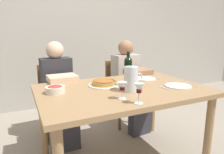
# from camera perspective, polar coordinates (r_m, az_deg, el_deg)

# --- Properties ---
(back_wall) EXTENTS (8.00, 0.10, 2.80)m
(back_wall) POSITION_cam_1_polar(r_m,az_deg,el_deg) (3.62, -12.06, 14.45)
(back_wall) COLOR #B2ADA3
(back_wall) RESTS_ON ground
(dining_table) EXTENTS (1.50, 1.00, 0.76)m
(dining_table) POSITION_cam_1_polar(r_m,az_deg,el_deg) (1.88, 2.88, -5.84)
(dining_table) COLOR #9E7A51
(dining_table) RESTS_ON ground
(wine_bottle) EXTENTS (0.07, 0.07, 0.33)m
(wine_bottle) POSITION_cam_1_polar(r_m,az_deg,el_deg) (1.88, 4.52, 1.47)
(wine_bottle) COLOR black
(wine_bottle) RESTS_ON dining_table
(water_pitcher) EXTENTS (0.17, 0.12, 0.22)m
(water_pitcher) POSITION_cam_1_polar(r_m,az_deg,el_deg) (1.74, 5.38, -0.99)
(water_pitcher) COLOR silver
(water_pitcher) RESTS_ON dining_table
(baked_tart) EXTENTS (0.29, 0.29, 0.06)m
(baked_tart) POSITION_cam_1_polar(r_m,az_deg,el_deg) (1.93, -2.33, -1.63)
(baked_tart) COLOR white
(baked_tart) RESTS_ON dining_table
(salad_bowl) EXTENTS (0.16, 0.16, 0.07)m
(salad_bowl) POSITION_cam_1_polar(r_m,az_deg,el_deg) (1.77, -15.68, -3.28)
(salad_bowl) COLOR silver
(salad_bowl) RESTS_ON dining_table
(wine_glass_left_diner) EXTENTS (0.07, 0.07, 0.15)m
(wine_glass_left_diner) POSITION_cam_1_polar(r_m,az_deg,el_deg) (1.44, 7.60, -3.43)
(wine_glass_left_diner) COLOR silver
(wine_glass_left_diner) RESTS_ON dining_table
(wine_glass_right_diner) EXTENTS (0.07, 0.07, 0.13)m
(wine_glass_right_diner) POSITION_cam_1_polar(r_m,az_deg,el_deg) (1.53, 2.92, -2.82)
(wine_glass_right_diner) COLOR silver
(wine_glass_right_diner) RESTS_ON dining_table
(dinner_plate_left_setting) EXTENTS (0.24, 0.24, 0.01)m
(dinner_plate_left_setting) POSITION_cam_1_polar(r_m,az_deg,el_deg) (2.00, 18.06, -2.42)
(dinner_plate_left_setting) COLOR white
(dinner_plate_left_setting) RESTS_ON dining_table
(dinner_plate_right_setting) EXTENTS (0.23, 0.23, 0.01)m
(dinner_plate_right_setting) POSITION_cam_1_polar(r_m,az_deg,el_deg) (2.23, 9.20, -0.44)
(dinner_plate_right_setting) COLOR white
(dinner_plate_right_setting) RESTS_ON dining_table
(fork_left_setting) EXTENTS (0.04, 0.16, 0.00)m
(fork_left_setting) POSITION_cam_1_polar(r_m,az_deg,el_deg) (1.90, 14.75, -3.07)
(fork_left_setting) COLOR silver
(fork_left_setting) RESTS_ON dining_table
(knife_left_setting) EXTENTS (0.03, 0.18, 0.00)m
(knife_left_setting) POSITION_cam_1_polar(r_m,az_deg,el_deg) (2.10, 21.05, -2.02)
(knife_left_setting) COLOR silver
(knife_left_setting) RESTS_ON dining_table
(knife_right_setting) EXTENTS (0.01, 0.18, 0.00)m
(knife_right_setting) POSITION_cam_1_polar(r_m,az_deg,el_deg) (2.32, 12.26, -0.16)
(knife_right_setting) COLOR silver
(knife_right_setting) RESTS_ON dining_table
(spoon_right_setting) EXTENTS (0.02, 0.16, 0.00)m
(spoon_right_setting) POSITION_cam_1_polar(r_m,az_deg,el_deg) (2.15, 5.90, -0.91)
(spoon_right_setting) COLOR silver
(spoon_right_setting) RESTS_ON dining_table
(chair_left) EXTENTS (0.42, 0.42, 0.87)m
(chair_left) POSITION_cam_1_polar(r_m,az_deg,el_deg) (2.63, -15.58, -4.88)
(chair_left) COLOR brown
(chair_left) RESTS_ON ground
(diner_left) EXTENTS (0.35, 0.51, 1.16)m
(diner_left) POSITION_cam_1_polar(r_m,az_deg,el_deg) (2.37, -14.55, -3.67)
(diner_left) COLOR #2D2D33
(diner_left) RESTS_ON ground
(chair_right) EXTENTS (0.43, 0.43, 0.87)m
(chair_right) POSITION_cam_1_polar(r_m,az_deg,el_deg) (2.87, 2.43, -2.92)
(chair_right) COLOR brown
(chair_right) RESTS_ON ground
(diner_right) EXTENTS (0.36, 0.52, 1.16)m
(diner_right) POSITION_cam_1_polar(r_m,az_deg,el_deg) (2.65, 5.12, -1.61)
(diner_right) COLOR #B7B2A8
(diner_right) RESTS_ON ground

